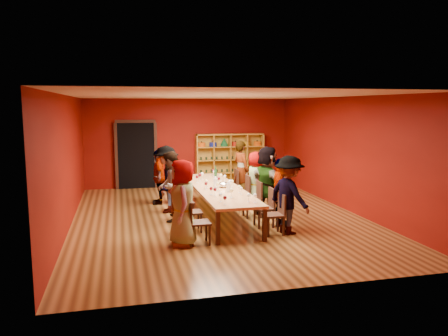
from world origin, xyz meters
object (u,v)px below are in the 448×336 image
Objects in this scene: chair_person_right_4 at (233,183)px; wine_bottle at (216,173)px; chair_person_right_3 at (244,190)px; spittoon_bowl at (224,185)px; person_right_0 at (289,195)px; chair_person_left_4 at (172,186)px; chair_person_left_3 at (177,193)px; tasting_table at (218,189)px; person_left_1 at (177,197)px; person_left_2 at (170,186)px; shelving_unit at (229,157)px; person_right_1 at (280,192)px; chair_person_right_2 at (255,197)px; chair_person_right_1 at (267,205)px; chair_person_left_0 at (196,220)px; person_right_4 at (241,170)px; person_right_2 at (267,181)px; chair_person_left_1 at (188,209)px; person_left_3 at (166,179)px; person_right_3 at (256,180)px; person_left_0 at (183,203)px; chair_person_left_2 at (182,200)px; chair_person_right_0 at (277,212)px; person_left_4 at (159,177)px.

wine_bottle is (-0.65, -0.53, 0.38)m from chair_person_right_4.
chair_person_right_3 reaches higher than spittoon_bowl.
person_right_0 is at bearing -59.32° from spittoon_bowl.
chair_person_left_3 is at bearing -90.00° from chair_person_left_4.
person_left_1 is (-1.15, -1.09, 0.10)m from tasting_table.
wine_bottle reaches higher than chair_person_left_4.
person_left_2 is 4.96× the size of wine_bottle.
shelving_unit is 9.00× the size of spittoon_bowl.
person_left_2 is at bearing -153.45° from person_left_1.
chair_person_right_4 is at bearing 26.82° from person_right_1.
wine_bottle reaches higher than chair_person_right_2.
shelving_unit is at bearing 84.88° from chair_person_right_1.
person_right_1 is 1.54m from spittoon_bowl.
person_left_1 is 0.95× the size of person_left_2.
chair_person_right_4 is at bearing 65.36° from tasting_table.
chair_person_left_0 is 0.51× the size of person_right_4.
chair_person_right_2 is at bearing 90.00° from chair_person_right_1.
chair_person_right_2 is 1.81m from wine_bottle.
person_right_2 is 6.64× the size of spittoon_bowl.
chair_person_left_1 is 1.00× the size of chair_person_right_3.
person_left_3 is 1.59m from wine_bottle.
shelving_unit is 1.53× the size of person_right_1.
person_right_4 is (2.07, 3.98, 0.37)m from chair_person_left_0.
spittoon_bowl is (1.06, 1.99, 0.32)m from chair_person_left_0.
person_right_3 is (1.24, 0.80, 0.07)m from tasting_table.
person_right_4 reaches higher than person_left_0.
chair_person_left_1 is 2.35m from person_right_2.
person_left_1 is 0.92× the size of person_right_4.
chair_person_left_3 is at bearing 142.31° from spittoon_bowl.
chair_person_left_2 is at bearing -131.35° from chair_person_right_4.
person_right_2 reaches higher than person_right_0.
chair_person_right_0 is at bearing -90.00° from chair_person_right_4.
person_right_4 is at bearing 152.67° from person_left_0.
person_left_2 reaches higher than chair_person_left_0.
person_left_1 reaches higher than chair_person_right_3.
person_left_0 is 1.93× the size of chair_person_left_1.
chair_person_left_4 is at bearing 116.88° from chair_person_right_0.
person_left_4 is 1.74× the size of chair_person_right_1.
person_left_0 reaches higher than person_right_3.
chair_person_left_0 is 3.34× the size of spittoon_bowl.
person_right_0 is 2.55m from person_right_3.
chair_person_right_3 and chair_person_right_4 have the same top height.
person_left_0 is 1.93× the size of chair_person_right_4.
spittoon_bowl is at bearing 66.98° from person_right_2.
person_left_2 is 6.31× the size of spittoon_bowl.
person_left_3 is 1.96× the size of chair_person_right_3.
person_left_1 reaches higher than chair_person_right_2.
person_right_2 is at bearing -72.27° from chair_person_right_3.
person_left_1 is at bearing 52.98° from person_right_0.
person_left_1 is at bearing 162.52° from chair_person_right_0.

